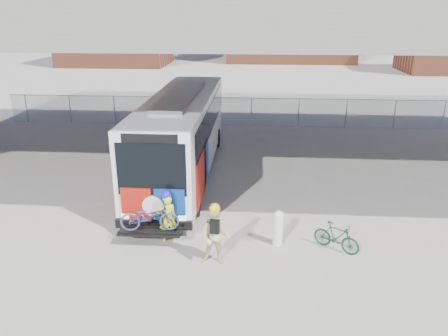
# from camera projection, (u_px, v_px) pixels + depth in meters

# --- Properties ---
(ground) EXTENTS (160.00, 160.00, 0.00)m
(ground) POSITION_uv_depth(u_px,v_px,m) (222.00, 201.00, 17.19)
(ground) COLOR #9E9991
(ground) RESTS_ON ground
(bus) EXTENTS (2.67, 12.99, 3.69)m
(bus) POSITION_uv_depth(u_px,v_px,m) (182.00, 128.00, 19.49)
(bus) COLOR silver
(bus) RESTS_ON ground
(overpass) EXTENTS (40.00, 16.00, 7.95)m
(overpass) POSITION_uv_depth(u_px,v_px,m) (229.00, 23.00, 18.71)
(overpass) COLOR #605E59
(overpass) RESTS_ON ground
(chainlink_fence) EXTENTS (30.00, 0.06, 30.00)m
(chainlink_fence) POSITION_uv_depth(u_px,v_px,m) (236.00, 104.00, 27.96)
(chainlink_fence) COLOR gray
(chainlink_fence) RESTS_ON ground
(brick_buildings) EXTENTS (54.00, 22.00, 12.00)m
(brick_buildings) POSITION_uv_depth(u_px,v_px,m) (257.00, 23.00, 60.48)
(brick_buildings) COLOR brown
(brick_buildings) RESTS_ON ground
(bollard) EXTENTS (0.31, 0.31, 1.19)m
(bollard) POSITION_uv_depth(u_px,v_px,m) (278.00, 227.00, 13.79)
(bollard) COLOR white
(bollard) RESTS_ON ground
(cyclist_hivis) EXTENTS (0.70, 0.61, 1.76)m
(cyclist_hivis) POSITION_uv_depth(u_px,v_px,m) (167.00, 217.00, 13.96)
(cyclist_hivis) COLOR #DFEF19
(cyclist_hivis) RESTS_ON ground
(cyclist_tan) EXTENTS (0.91, 0.73, 1.94)m
(cyclist_tan) POSITION_uv_depth(u_px,v_px,m) (215.00, 236.00, 12.66)
(cyclist_tan) COLOR #D4CA88
(cyclist_tan) RESTS_ON ground
(bike_parked) EXTENTS (1.49, 1.21, 0.91)m
(bike_parked) POSITION_uv_depth(u_px,v_px,m) (336.00, 237.00, 13.53)
(bike_parked) COLOR #144025
(bike_parked) RESTS_ON ground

